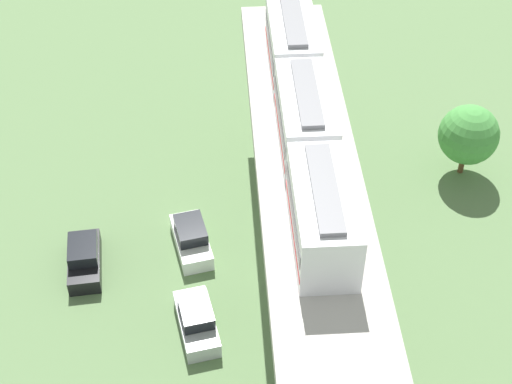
{
  "coord_description": "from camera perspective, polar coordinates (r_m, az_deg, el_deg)",
  "views": [
    {
      "loc": [
        -4.4,
        -30.72,
        33.9
      ],
      "look_at": [
        -2.5,
        0.4,
        5.08
      ],
      "focal_mm": 54.71,
      "sensor_mm": 36.0,
      "label": 1
    }
  ],
  "objects": [
    {
      "name": "ground_plane",
      "position": [
        45.96,
        3.15,
        -4.87
      ],
      "size": [
        120.0,
        120.0,
        0.0
      ],
      "primitive_type": "plane",
      "color": "#5B7A4C"
    },
    {
      "name": "parked_car_black",
      "position": [
        45.96,
        -12.45,
        -4.76
      ],
      "size": [
        2.17,
        4.34,
        1.76
      ],
      "rotation": [
        0.0,
        0.0,
        0.09
      ],
      "color": "black",
      "rests_on": "ground"
    },
    {
      "name": "parked_car_silver",
      "position": [
        42.13,
        -4.37,
        -9.34
      ],
      "size": [
        2.57,
        4.47,
        1.76
      ],
      "rotation": [
        0.0,
        0.0,
        0.19
      ],
      "color": "#B2B5BA",
      "rests_on": "ground"
    },
    {
      "name": "viaduct",
      "position": [
        41.5,
        3.48,
        1.04
      ],
      "size": [
        5.2,
        28.85,
        8.47
      ],
      "color": "#B7B2AA",
      "rests_on": "ground"
    },
    {
      "name": "tree_near_viaduct",
      "position": [
        51.23,
        15.29,
        4.06
      ],
      "size": [
        3.85,
        3.85,
        5.04
      ],
      "color": "brown",
      "rests_on": "ground"
    },
    {
      "name": "parked_car_white",
      "position": [
        46.12,
        -4.76,
        -3.41
      ],
      "size": [
        2.63,
        4.48,
        1.76
      ],
      "rotation": [
        0.0,
        0.0,
        0.21
      ],
      "color": "white",
      "rests_on": "ground"
    },
    {
      "name": "train",
      "position": [
        39.48,
        3.64,
        5.4
      ],
      "size": [
        2.64,
        20.5,
        3.24
      ],
      "color": "silver",
      "rests_on": "viaduct"
    }
  ]
}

